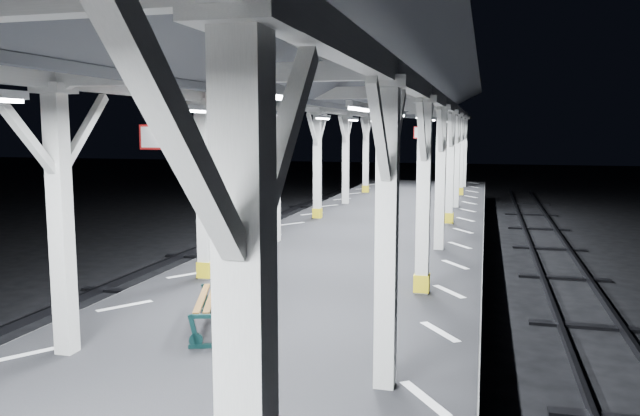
% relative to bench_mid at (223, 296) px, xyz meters
% --- Properties ---
extents(ground, '(120.00, 120.00, 0.00)m').
position_rel_bench_mid_xyz_m(ground, '(0.50, 0.62, -1.47)').
color(ground, black).
rests_on(ground, ground).
extents(platform, '(6.00, 50.00, 1.00)m').
position_rel_bench_mid_xyz_m(platform, '(0.50, 0.62, -0.97)').
color(platform, black).
rests_on(platform, ground).
extents(hazard_stripes_left, '(1.00, 48.00, 0.01)m').
position_rel_bench_mid_xyz_m(hazard_stripes_left, '(-1.95, 0.62, -0.47)').
color(hazard_stripes_left, silver).
rests_on(hazard_stripes_left, platform).
extents(hazard_stripes_right, '(1.00, 48.00, 0.01)m').
position_rel_bench_mid_xyz_m(hazard_stripes_right, '(2.95, 0.62, -0.47)').
color(hazard_stripes_right, silver).
rests_on(hazard_stripes_right, platform).
extents(canopy, '(5.40, 49.00, 4.65)m').
position_rel_bench_mid_xyz_m(canopy, '(0.50, 0.60, 3.09)').
color(canopy, silver).
rests_on(canopy, platform).
extents(bench_mid, '(1.10, 1.73, 0.88)m').
position_rel_bench_mid_xyz_m(bench_mid, '(0.00, 0.00, 0.00)').
color(bench_mid, '#10302F').
rests_on(bench_mid, platform).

